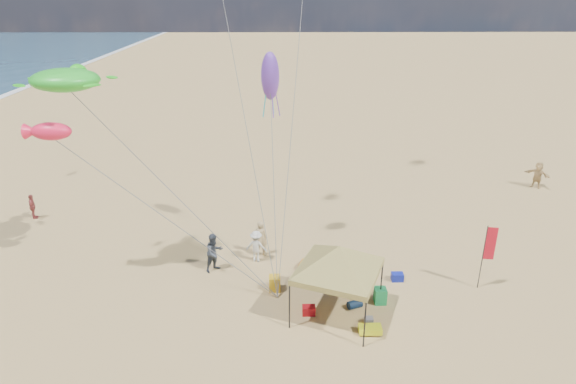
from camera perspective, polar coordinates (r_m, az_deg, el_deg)
name	(u,v)px	position (r m, az deg, el deg)	size (l,w,h in m)	color
ground	(289,305)	(21.70, 0.14, -12.90)	(280.00, 280.00, 0.00)	tan
canopy_tent	(339,249)	(19.53, 5.94, -6.58)	(5.62, 5.62, 3.75)	black
feather_flag	(488,247)	(23.38, 22.16, -5.96)	(0.48, 0.10, 3.13)	black
cooler_red	(309,310)	(21.07, 2.43, -13.51)	(0.54, 0.38, 0.38)	#A80D14
cooler_blue	(397,277)	(23.72, 12.53, -9.56)	(0.54, 0.38, 0.38)	#121E93
bag_navy	(355,304)	(21.60, 7.73, -12.75)	(0.36, 0.36, 0.60)	#0C1D35
bag_orange	(303,264)	(24.16, 1.77, -8.36)	(0.36, 0.36, 0.60)	orange
chair_green	(380,296)	(21.99, 10.62, -11.70)	(0.50, 0.50, 0.70)	#1B964B
chair_yellow	(275,283)	(22.43, -1.54, -10.51)	(0.50, 0.50, 0.70)	gold
crate_grey	(369,321)	(20.84, 9.32, -14.48)	(0.34, 0.30, 0.28)	slate
beach_cart	(370,329)	(20.31, 9.47, -15.39)	(0.90, 0.50, 0.24)	yellow
person_near_a	(260,238)	(24.91, -3.23, -5.36)	(0.69, 0.45, 1.88)	tan
person_near_b	(214,252)	(23.82, -8.51, -6.93)	(0.94, 0.73, 1.93)	#333A46
person_near_c	(256,246)	(24.44, -3.69, -6.29)	(1.06, 0.61, 1.63)	silver
person_far_a	(32,207)	(32.46, -27.46, -1.51)	(0.88, 0.37, 1.50)	#933938
person_far_c	(538,175)	(37.32, 26.92, 1.79)	(1.68, 0.53, 1.81)	tan
turtle_kite	(65,80)	(22.40, -24.40, 11.72)	(2.81, 2.25, 0.94)	green
fish_kite	(51,131)	(22.60, -25.72, 6.34)	(1.68, 0.84, 0.75)	#FF1E48
squid_kite	(270,76)	(23.64, -2.08, 13.26)	(0.86, 0.86, 2.23)	purple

